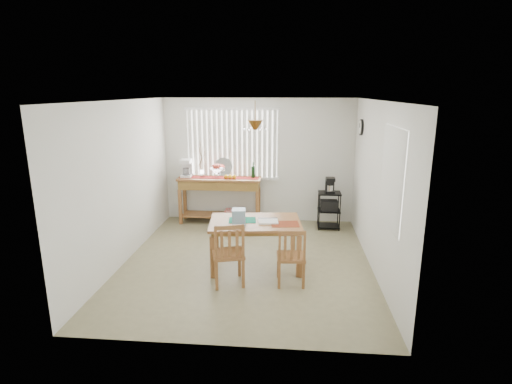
# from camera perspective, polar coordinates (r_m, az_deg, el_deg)

# --- Properties ---
(ground) EXTENTS (4.00, 4.50, 0.01)m
(ground) POSITION_cam_1_polar(r_m,az_deg,el_deg) (6.69, -1.28, -9.95)
(ground) COLOR gray
(room_shell) EXTENTS (4.20, 4.70, 2.70)m
(room_shell) POSITION_cam_1_polar(r_m,az_deg,el_deg) (6.20, -1.33, 4.55)
(room_shell) COLOR white
(room_shell) RESTS_ON ground
(sideboard) EXTENTS (1.73, 0.49, 0.97)m
(sideboard) POSITION_cam_1_polar(r_m,az_deg,el_deg) (8.42, -5.14, 0.43)
(sideboard) COLOR #955F32
(sideboard) RESTS_ON ground
(sideboard_items) EXTENTS (1.65, 0.41, 0.75)m
(sideboard_items) POSITION_cam_1_polar(r_m,az_deg,el_deg) (8.41, -7.08, 3.13)
(sideboard_items) COLOR maroon
(sideboard_items) RESTS_ON sideboard
(wire_cart) EXTENTS (0.44, 0.36, 0.76)m
(wire_cart) POSITION_cam_1_polar(r_m,az_deg,el_deg) (8.22, 10.38, -2.09)
(wire_cart) COLOR black
(wire_cart) RESTS_ON ground
(cart_items) EXTENTS (0.18, 0.21, 0.31)m
(cart_items) POSITION_cam_1_polar(r_m,az_deg,el_deg) (8.12, 10.52, 0.93)
(cart_items) COLOR black
(cart_items) RESTS_ON wire_cart
(dining_table) EXTENTS (1.50, 1.06, 0.76)m
(dining_table) POSITION_cam_1_polar(r_m,az_deg,el_deg) (6.29, -0.12, -4.95)
(dining_table) COLOR #955F32
(dining_table) RESTS_ON ground
(table_items) EXTENTS (1.13, 0.49, 0.24)m
(table_items) POSITION_cam_1_polar(r_m,az_deg,el_deg) (6.11, -1.39, -3.76)
(table_items) COLOR #157A5A
(table_items) RESTS_ON dining_table
(chair_left) EXTENTS (0.54, 0.54, 0.96)m
(chair_left) POSITION_cam_1_polar(r_m,az_deg,el_deg) (5.79, -3.96, -8.83)
(chair_left) COLOR #955F32
(chair_left) RESTS_ON ground
(chair_right) EXTENTS (0.43, 0.43, 0.87)m
(chair_right) POSITION_cam_1_polar(r_m,az_deg,el_deg) (5.81, 5.03, -9.20)
(chair_right) COLOR #955F32
(chair_right) RESTS_ON ground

